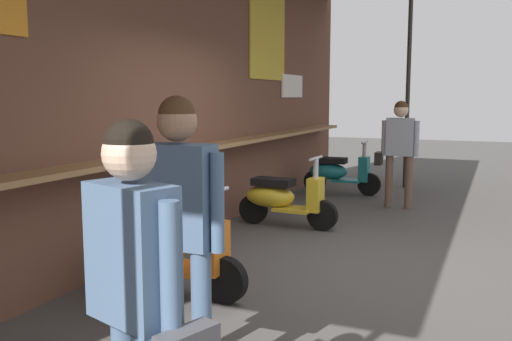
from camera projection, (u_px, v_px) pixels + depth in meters
The scene contains 8 objects.
ground_plane at pixel (330, 263), 5.87m from camera, with size 36.04×36.04×0.00m, color #474442.
market_stall_facade at pixel (171, 60), 6.35m from camera, with size 12.87×2.18×3.97m.
scooter_orange at pixel (168, 250), 4.95m from camera, with size 0.47×1.40×0.97m.
scooter_yellow at pixel (281, 198), 7.51m from camera, with size 0.46×1.40×0.97m.
scooter_teal at pixel (337, 172), 10.07m from camera, with size 0.46×1.40×0.97m.
shopper_with_handbag at pixel (135, 277), 2.30m from camera, with size 0.38×0.66×1.66m.
shopper_browsing at pixel (179, 209), 3.27m from camera, with size 0.23×0.59×1.75m.
shopper_passing at pixel (399, 143), 8.70m from camera, with size 0.27×0.66×1.68m.
Camera 1 is at (-5.53, -1.56, 1.74)m, focal length 39.17 mm.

